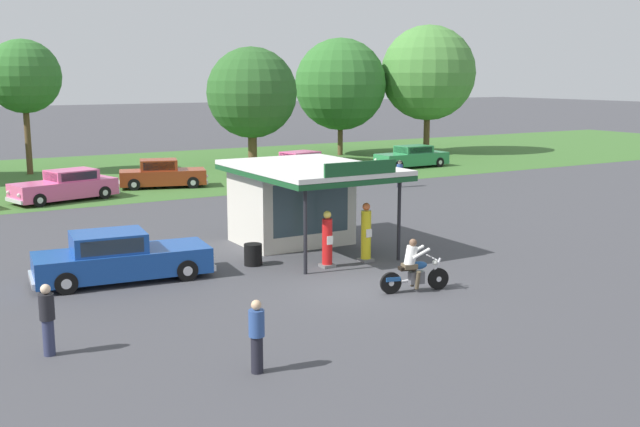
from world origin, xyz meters
name	(u,v)px	position (x,y,z in m)	size (l,w,h in m)	color
ground_plane	(355,286)	(0.00, 0.00, 0.00)	(300.00, 300.00, 0.00)	#424247
grass_verge_strip	(99,175)	(0.00, 30.00, 0.00)	(120.00, 24.00, 0.01)	#3D6B2D
service_station_kiosk	(295,197)	(1.23, 5.98, 1.79)	(4.54, 6.56, 3.53)	beige
gas_pump_nearside	(327,242)	(0.47, 2.40, 0.86)	(0.44, 0.44, 1.88)	slate
gas_pump_offside	(366,235)	(2.00, 2.40, 0.92)	(0.44, 0.44, 2.02)	slate
motorcycle_with_rider	(414,270)	(1.16, -1.34, 0.65)	(2.12, 0.79, 1.58)	black
featured_classic_sedan	(120,258)	(-5.86, 4.20, 0.70)	(5.56, 2.44, 1.54)	#19479E
parked_car_back_row_left	(296,166)	(10.15, 22.23, 0.73)	(5.13, 2.73, 1.61)	#E55993
parked_car_back_row_far_left	(162,175)	(1.68, 22.53, 0.72)	(5.18, 3.04, 1.59)	#993819
parked_car_second_row_spare	(412,157)	(19.60, 22.98, 0.70)	(5.44, 1.97, 1.49)	#2D844C
parked_car_back_row_centre_right	(65,187)	(-4.01, 20.57, 0.72)	(5.53, 3.11, 1.54)	#E55993
bystander_admiring_sedan	(257,335)	(-5.43, -4.54, 0.84)	(0.34, 0.34, 1.60)	black
bystander_leaning_by_kiosk	(400,173)	(13.27, 15.81, 0.80)	(0.34, 0.34, 1.51)	black
bystander_standing_back_lot	(47,318)	(-9.02, -1.25, 0.87)	(0.34, 0.34, 1.66)	#2D3351
tree_oak_far_left	(341,84)	(19.65, 32.40, 5.54)	(7.15, 7.15, 9.13)	brown
tree_oak_centre	(253,95)	(10.82, 29.63, 4.87)	(6.27, 6.27, 8.19)	brown
tree_oak_left	(24,77)	(-3.72, 32.43, 6.15)	(4.62, 4.62, 8.48)	brown
tree_oak_distant_spare	(428,73)	(26.41, 30.03, 6.42)	(7.53, 7.53, 10.19)	brown
spare_tire_stack	(253,255)	(-1.53, 3.86, 0.36)	(0.60, 0.60, 0.72)	black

